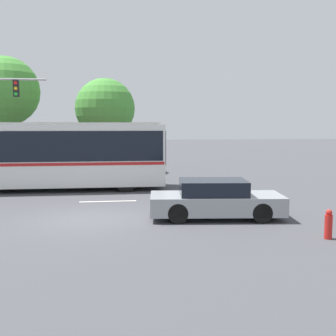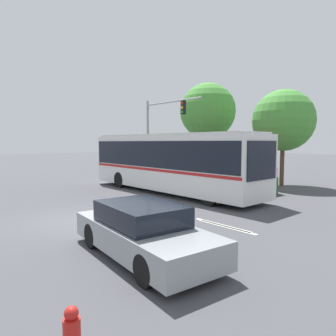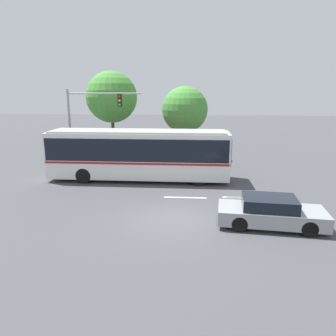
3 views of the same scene
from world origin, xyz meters
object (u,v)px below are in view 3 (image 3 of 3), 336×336
(sedan_foreground, at_px, (271,212))
(traffic_light_pole, at_px, (87,116))
(street_tree_centre, at_px, (185,110))
(street_tree_left, at_px, (112,97))
(city_bus, at_px, (139,152))

(sedan_foreground, distance_m, traffic_light_pole, 15.52)
(sedan_foreground, xyz_separation_m, street_tree_centre, (-4.17, 14.56, 3.66))
(street_tree_left, height_order, street_tree_centre, street_tree_left)
(sedan_foreground, distance_m, street_tree_left, 18.47)
(street_tree_centre, bearing_deg, street_tree_left, -178.25)
(city_bus, height_order, street_tree_centre, street_tree_centre)
(city_bus, bearing_deg, traffic_light_pole, 146.90)
(sedan_foreground, bearing_deg, traffic_light_pole, 144.52)
(city_bus, distance_m, street_tree_left, 8.81)
(traffic_light_pole, bearing_deg, street_tree_centre, 32.54)
(city_bus, bearing_deg, sedan_foreground, -45.34)
(sedan_foreground, relative_size, street_tree_centre, 0.75)
(sedan_foreground, height_order, street_tree_left, street_tree_left)
(city_bus, xyz_separation_m, street_tree_left, (-3.56, 7.27, 3.47))
(city_bus, height_order, traffic_light_pole, traffic_light_pole)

